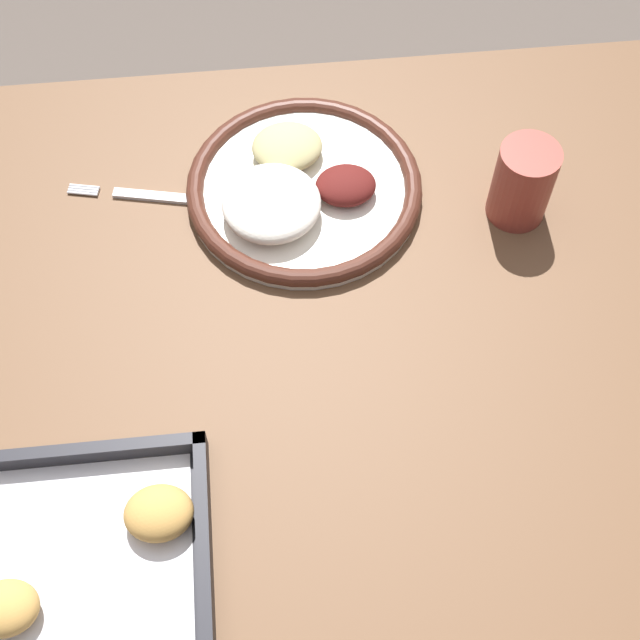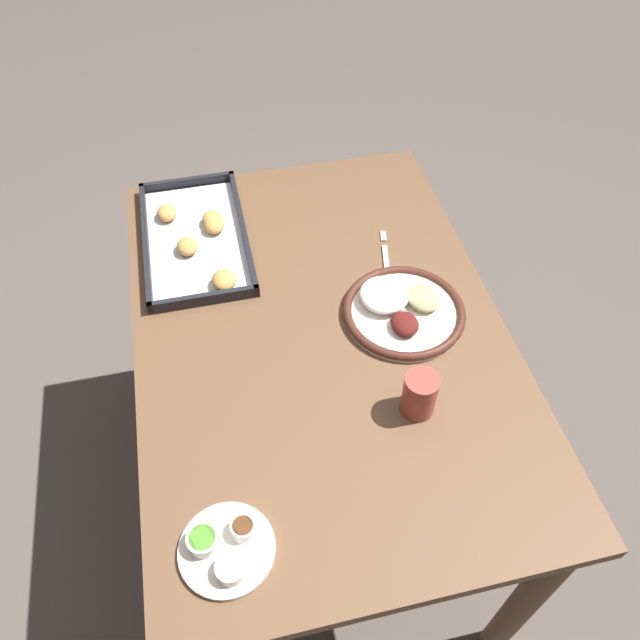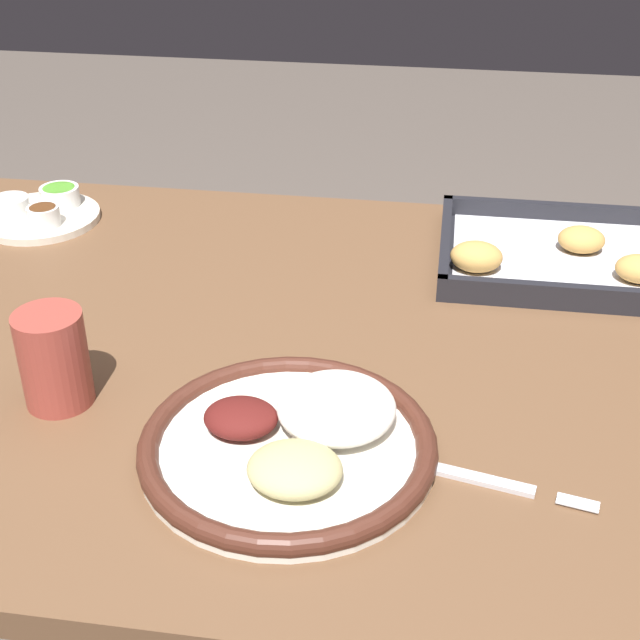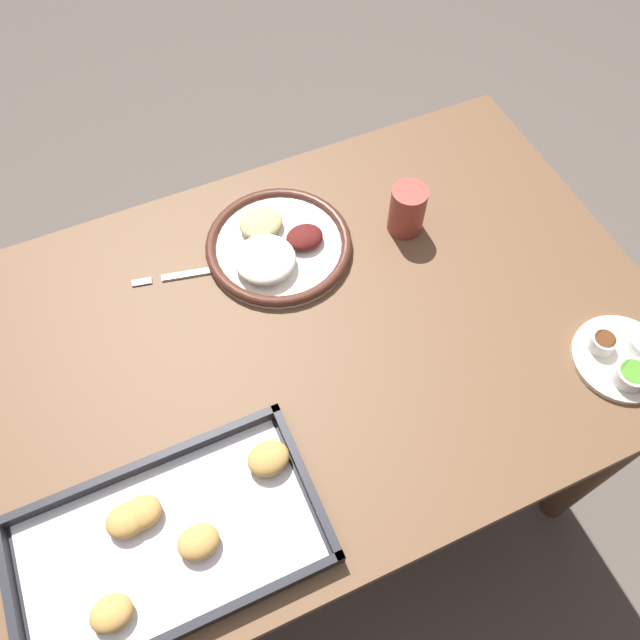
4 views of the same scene
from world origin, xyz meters
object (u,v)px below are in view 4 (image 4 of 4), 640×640
dinner_plate (276,246)px  baking_tray (171,536)px  fork (194,273)px  saucer_plate (624,357)px  drinking_cup (407,210)px

dinner_plate → baking_tray: 0.52m
fork → baking_tray: size_ratio=0.45×
dinner_plate → baking_tray: bearing=51.9°
fork → saucer_plate: bearing=154.7°
fork → dinner_plate: bearing=-172.1°
saucer_plate → baking_tray: size_ratio=0.37×
fork → baking_tray: 0.46m
fork → baking_tray: baking_tray is taller
fork → drinking_cup: bearing=-175.9°
drinking_cup → baking_tray: bearing=33.1°
drinking_cup → dinner_plate: bearing=-10.5°
dinner_plate → saucer_plate: dinner_plate is taller
baking_tray → saucer_plate: bearing=177.8°
saucer_plate → baking_tray: 0.76m
dinner_plate → fork: dinner_plate is taller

